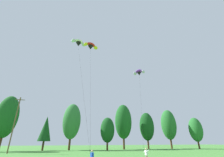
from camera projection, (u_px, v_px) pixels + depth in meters
The scene contains 13 objects.
treeline_tree_c at pixel (7, 116), 43.25m from camera, with size 5.91×5.91×15.21m.
treeline_tree_d at pixel (46, 129), 45.37m from camera, with size 3.74×3.74×9.71m.
treeline_tree_e at pixel (72, 121), 48.63m from camera, with size 5.63×5.63×14.20m.
treeline_tree_f at pixel (107, 130), 47.22m from camera, with size 4.41×4.41×9.66m.
treeline_tree_g at pixel (123, 121), 53.53m from camera, with size 5.88×5.88×15.10m.
treeline_tree_h at pixel (147, 126), 55.04m from camera, with size 5.19×5.19×12.55m.
treeline_tree_i at pixel (169, 124), 58.37m from camera, with size 5.63×5.63×14.19m.
treeline_tree_j at pixel (196, 130), 55.79m from camera, with size 4.74×4.74×10.88m.
utility_pole at pixel (15, 122), 35.41m from camera, with size 2.20×0.26×12.74m.
kite_flyer_mid at pixel (146, 154), 18.97m from camera, with size 0.57×0.60×1.69m.
parafoil_kite_high_red_yellow at pixel (91, 46), 30.17m from camera, with size 3.22×9.89×19.79m.
parafoil_kite_mid_purple at pixel (139, 73), 38.83m from camera, with size 8.08×14.14×18.23m.
parafoil_kite_far_white at pixel (79, 43), 30.74m from camera, with size 3.79×10.89×20.74m.
Camera 1 is at (-5.96, 2.02, 2.45)m, focal length 23.96 mm.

